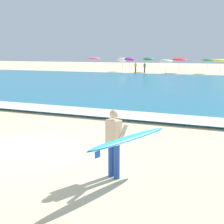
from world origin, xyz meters
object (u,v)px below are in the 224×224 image
at_px(beach_umbrella_7, 221,60).
at_px(beach_umbrella_0, 94,59).
at_px(beach_umbrella_3, 148,59).
at_px(beach_umbrella_6, 208,60).
at_px(beach_umbrella_4, 166,61).
at_px(beachgoer_near_row_left, 136,67).
at_px(surfer_with_board, 121,140).
at_px(beachgoer_near_row_mid, 145,67).
at_px(beach_umbrella_5, 180,59).
at_px(beach_umbrella_2, 130,59).
at_px(beach_umbrella_1, 123,60).

bearing_deg(beach_umbrella_7, beach_umbrella_0, -179.14).
xyz_separation_m(beach_umbrella_3, beach_umbrella_6, (9.06, 0.24, -0.12)).
bearing_deg(beach_umbrella_4, beachgoer_near_row_left, 172.67).
relative_size(beach_umbrella_4, beach_umbrella_7, 0.97).
xyz_separation_m(beach_umbrella_0, beach_umbrella_4, (11.86, -0.30, -0.28)).
relative_size(beach_umbrella_0, beach_umbrella_7, 1.08).
height_order(surfer_with_board, beachgoer_near_row_mid, surfer_with_board).
bearing_deg(beach_umbrella_5, beach_umbrella_2, -168.90).
bearing_deg(beach_umbrella_6, beach_umbrella_3, -178.48).
height_order(beach_umbrella_0, beach_umbrella_1, beach_umbrella_0).
bearing_deg(beachgoer_near_row_mid, surfer_with_board, -76.59).
distance_m(surfer_with_board, beach_umbrella_4, 36.64).
xyz_separation_m(beach_umbrella_7, beachgoer_near_row_left, (-12.52, 0.03, -1.18)).
bearing_deg(beachgoer_near_row_left, beach_umbrella_0, -177.33).
xyz_separation_m(beach_umbrella_2, beach_umbrella_3, (2.67, 1.60, 0.04)).
bearing_deg(beach_umbrella_4, beachgoer_near_row_mid, 170.52).
relative_size(beach_umbrella_3, beach_umbrella_7, 1.07).
relative_size(beach_umbrella_3, beach_umbrella_5, 1.01).
distance_m(beach_umbrella_3, beach_umbrella_7, 11.09).
relative_size(beach_umbrella_2, beachgoer_near_row_left, 1.50).
bearing_deg(beach_umbrella_1, beach_umbrella_5, -2.63).
relative_size(surfer_with_board, beach_umbrella_2, 1.10).
xyz_separation_m(surfer_with_board, beach_umbrella_3, (-8.65, 38.71, 1.06)).
bearing_deg(beach_umbrella_3, beachgoer_near_row_left, -130.69).
xyz_separation_m(beach_umbrella_5, beachgoer_near_row_left, (-6.53, -1.74, -1.24)).
distance_m(beach_umbrella_4, beachgoer_near_row_left, 5.00).
xyz_separation_m(beach_umbrella_4, beach_umbrella_6, (5.78, 2.72, 0.15)).
bearing_deg(beach_umbrella_3, beach_umbrella_0, -165.77).
bearing_deg(beach_umbrella_4, beach_umbrella_6, 25.18).
relative_size(beach_umbrella_0, beach_umbrella_4, 1.12).
height_order(beach_umbrella_2, beach_umbrella_3, beach_umbrella_3).
bearing_deg(beach_umbrella_0, beach_umbrella_4, -1.45).
bearing_deg(beachgoer_near_row_mid, beach_umbrella_7, 0.13).
bearing_deg(beach_umbrella_2, beach_umbrella_4, -8.42).
height_order(beach_umbrella_0, beachgoer_near_row_mid, beach_umbrella_0).
bearing_deg(beach_umbrella_5, beach_umbrella_3, 178.75).
distance_m(beach_umbrella_5, beach_umbrella_6, 4.14).
relative_size(beach_umbrella_4, beachgoer_near_row_left, 1.38).
relative_size(surfer_with_board, beach_umbrella_4, 1.20).
xyz_separation_m(beach_umbrella_3, beachgoer_near_row_mid, (-0.12, -1.91, -1.25)).
xyz_separation_m(beach_umbrella_0, beachgoer_near_row_mid, (8.47, 0.27, -1.26)).
relative_size(beach_umbrella_1, beach_umbrella_7, 1.03).
bearing_deg(beachgoer_near_row_mid, beach_umbrella_5, 19.65).
height_order(surfer_with_board, beach_umbrella_0, beach_umbrella_0).
bearing_deg(beachgoer_near_row_left, beach_umbrella_3, 49.31).
bearing_deg(beach_umbrella_7, beachgoer_near_row_left, 179.84).
bearing_deg(beach_umbrella_1, beachgoer_near_row_mid, -27.09).
height_order(beach_umbrella_0, beach_umbrella_2, beach_umbrella_0).
distance_m(surfer_with_board, beach_umbrella_7, 36.91).
relative_size(beach_umbrella_4, beach_umbrella_6, 0.98).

